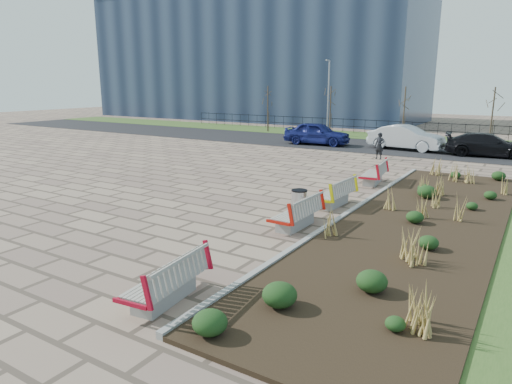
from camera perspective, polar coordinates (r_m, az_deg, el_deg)
The scene contains 21 objects.
ground at distance 13.55m, azimuth -12.26°, elevation -5.44°, with size 120.00×120.00×0.00m, color #88715D.
planting_bed at distance 14.98m, azimuth 19.90°, elevation -3.91°, with size 4.50×18.00×0.10m, color black.
planting_curb at distance 15.58m, azimuth 11.53°, elevation -2.60°, with size 0.16×18.00×0.15m, color gray.
grass_verge_far at distance 38.41m, azimuth 18.34°, elevation 6.41°, with size 80.00×5.00×0.04m, color #33511E.
road at distance 32.66m, azimuth 15.75°, elevation 5.43°, with size 80.00×7.00×0.02m, color black.
bench_a at distance 9.49m, azimuth -11.43°, elevation -10.56°, with size 0.90×2.10×1.00m, color #A50B22, non-canonical shape.
bench_b at distance 13.94m, azimuth 4.95°, elevation -2.47°, with size 0.90×2.10×1.00m, color #AF160B, non-canonical shape.
bench_c at distance 16.55m, azimuth 9.66°, elevation -0.04°, with size 0.90×2.10×1.00m, color #D3CB0B, non-canonical shape.
bench_d at distance 20.62m, azimuth 14.40°, elevation 2.40°, with size 0.90×2.10×1.00m, color red, non-canonical shape.
litter_bin at distance 14.97m, azimuth 5.41°, elevation -1.52°, with size 0.51×0.51×0.92m, color #B2B2B7.
pedestrian at distance 27.42m, azimuth 15.16°, elevation 5.59°, with size 0.56×0.36×1.52m, color black.
car_blue at distance 32.94m, azimuth 7.65°, elevation 7.28°, with size 1.87×4.65×1.58m, color navy.
car_silver at distance 31.66m, azimuth 18.24°, elevation 6.48°, with size 1.68×4.82×1.59m, color #B8BBC1.
car_black at distance 30.65m, azimuth 26.97°, elevation 5.28°, with size 1.93×4.75×1.38m, color black.
tree_a at distance 41.41m, azimuth 1.47°, elevation 10.36°, with size 1.40×1.40×4.00m, color #4C3D2D, non-canonical shape.
tree_b at distance 38.71m, azimuth 9.25°, elevation 9.97°, with size 1.40×1.40×4.00m, color #4C3D2D, non-canonical shape.
tree_c at distance 36.79m, azimuth 17.99°, elevation 9.31°, with size 1.40×1.40×4.00m, color #4C3D2D, non-canonical shape.
tree_d at distance 35.78m, azimuth 27.41°, elevation 8.37°, with size 1.40×1.40×4.00m, color #4C3D2D, non-canonical shape.
lamp_west at distance 38.20m, azimuth 9.01°, elevation 11.44°, with size 0.24×0.60×6.00m, color gray, non-canonical shape.
railing_fence at distance 39.80m, azimuth 18.94°, elevation 7.49°, with size 44.00×0.10×1.20m, color black, non-canonical shape.
building_glass at distance 58.17m, azimuth -0.26°, elevation 16.66°, with size 40.00×14.00×15.00m, color #192338.
Camera 1 is at (9.07, -9.08, 4.33)m, focal length 32.00 mm.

